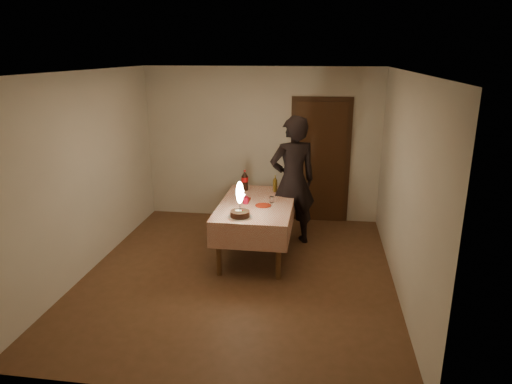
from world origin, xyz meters
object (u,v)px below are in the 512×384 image
birthday_cake (240,207)px  clear_cup (272,200)px  red_plate (263,205)px  red_cup (246,200)px  amber_bottle_right (275,184)px  cola_bottle (245,180)px  photographer (293,181)px  dining_table (257,210)px

birthday_cake → clear_cup: size_ratio=5.29×
red_plate → red_cup: 0.26m
birthday_cake → amber_bottle_right: 1.24m
cola_bottle → photographer: 0.75m
red_plate → red_cup: bearing=167.7°
dining_table → red_cup: size_ratio=17.20×
amber_bottle_right → red_cup: bearing=-118.4°
amber_bottle_right → photographer: photographer is taller
dining_table → cola_bottle: (-0.27, 0.59, 0.26)m
photographer → red_cup: bearing=-139.4°
dining_table → red_plate: bearing=-45.8°
birthday_cake → amber_bottle_right: birthday_cake is taller
cola_bottle → amber_bottle_right: 0.47m
red_cup → cola_bottle: 0.67m
birthday_cake → amber_bottle_right: size_ratio=1.87×
clear_cup → amber_bottle_right: size_ratio=0.35×
dining_table → red_cup: (-0.15, -0.06, 0.15)m
dining_table → amber_bottle_right: (0.20, 0.58, 0.22)m
photographer → red_plate: bearing=-121.9°
red_plate → cola_bottle: 0.81m
red_plate → red_cup: red_cup is taller
dining_table → cola_bottle: cola_bottle is taller
red_plate → cola_bottle: (-0.38, 0.71, 0.15)m
dining_table → amber_bottle_right: size_ratio=6.75×
amber_bottle_right → photographer: 0.31m
clear_cup → amber_bottle_right: bearing=91.2°
photographer → birthday_cake: bearing=-119.1°
red_cup → cola_bottle: cola_bottle is taller
photographer → cola_bottle: bearing=171.0°
clear_cup → cola_bottle: cola_bottle is taller
dining_table → birthday_cake: (-0.13, -0.61, 0.23)m
dining_table → red_plate: size_ratio=7.82×
birthday_cake → dining_table: bearing=78.2°
cola_bottle → clear_cup: bearing=-49.0°
clear_cup → birthday_cake: bearing=-117.7°
dining_table → cola_bottle: size_ratio=5.42×
cola_bottle → amber_bottle_right: (0.47, -0.01, -0.03)m
red_cup → cola_bottle: (-0.12, 0.65, 0.10)m
red_cup → birthday_cake: bearing=-88.1°
red_plate → cola_bottle: size_ratio=0.69×
amber_bottle_right → birthday_cake: bearing=-105.4°
red_plate → photographer: bearing=58.1°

